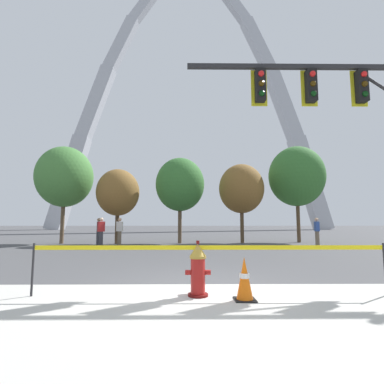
{
  "coord_description": "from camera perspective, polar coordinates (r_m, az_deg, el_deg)",
  "views": [
    {
      "loc": [
        -0.09,
        -5.96,
        1.31
      ],
      "look_at": [
        0.02,
        5.0,
        2.5
      ],
      "focal_mm": 26.63,
      "sensor_mm": 36.0,
      "label": 1
    }
  ],
  "objects": [
    {
      "name": "monument_arch",
      "position": [
        59.87,
        -0.48,
        16.21
      ],
      "size": [
        55.03,
        2.91,
        55.25
      ],
      "color": "#B2B5BC",
      "rests_on": "ground"
    },
    {
      "name": "tree_far_left",
      "position": [
        20.25,
        -24.15,
        2.78
      ],
      "size": [
        3.57,
        3.57,
        6.25
      ],
      "color": "brown",
      "rests_on": "ground"
    },
    {
      "name": "tree_center_right",
      "position": [
        19.3,
        9.86,
        0.64
      ],
      "size": [
        2.99,
        2.99,
        5.23
      ],
      "color": "brown",
      "rests_on": "ground"
    },
    {
      "name": "traffic_signal_gantry",
      "position": [
        9.55,
        33.28,
        13.74
      ],
      "size": [
        7.82,
        0.44,
        6.0
      ],
      "color": "#232326",
      "rests_on": "ground"
    },
    {
      "name": "ground_plane",
      "position": [
        6.1,
        0.32,
        -18.6
      ],
      "size": [
        240.0,
        240.0,
        0.0
      ],
      "primitive_type": "plane",
      "color": "#474749"
    },
    {
      "name": "traffic_cone_by_hydrant",
      "position": [
        5.15,
        10.47,
        -16.77
      ],
      "size": [
        0.36,
        0.36,
        0.73
      ],
      "color": "black",
      "rests_on": "ground"
    },
    {
      "name": "fire_hydrant",
      "position": [
        5.33,
        1.19,
        -15.31
      ],
      "size": [
        0.46,
        0.48,
        0.99
      ],
      "color": "#5E0F0D",
      "rests_on": "ground"
    },
    {
      "name": "pedestrian_standing_center",
      "position": [
        17.54,
        23.76,
        -7.28
      ],
      "size": [
        0.23,
        0.36,
        1.59
      ],
      "color": "brown",
      "rests_on": "ground"
    },
    {
      "name": "pedestrian_near_trees",
      "position": [
        16.21,
        -17.75,
        -7.64
      ],
      "size": [
        0.38,
        0.38,
        1.59
      ],
      "color": "#38383D",
      "rests_on": "ground"
    },
    {
      "name": "pedestrian_walking_right",
      "position": [
        17.71,
        -18.23,
        -7.48
      ],
      "size": [
        0.3,
        0.39,
        1.59
      ],
      "color": "#38383D",
      "rests_on": "ground"
    },
    {
      "name": "caution_tape_barrier",
      "position": [
        5.32,
        3.57,
        -13.12
      ],
      "size": [
        6.43,
        0.05,
        0.94
      ],
      "color": "#232326",
      "rests_on": "ground"
    },
    {
      "name": "tree_center_left",
      "position": [
        18.66,
        -2.42,
        1.49
      ],
      "size": [
        3.18,
        3.18,
        5.56
      ],
      "color": "brown",
      "rests_on": "ground"
    },
    {
      "name": "tree_left_mid",
      "position": [
        18.76,
        -14.61,
        -0.11
      ],
      "size": [
        2.7,
        2.7,
        4.73
      ],
      "color": "brown",
      "rests_on": "ground"
    },
    {
      "name": "pedestrian_walking_left",
      "position": [
        16.57,
        -14.31,
        -7.71
      ],
      "size": [
        0.34,
        0.22,
        1.59
      ],
      "color": "brown",
      "rests_on": "ground"
    },
    {
      "name": "tree_right_mid",
      "position": [
        20.93,
        20.2,
        2.96
      ],
      "size": [
        3.76,
        3.76,
        6.58
      ],
      "color": "brown",
      "rests_on": "ground"
    }
  ]
}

